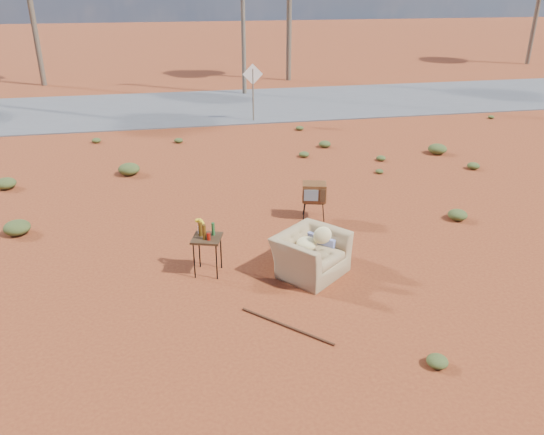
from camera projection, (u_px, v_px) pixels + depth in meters
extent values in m
plane|color=brown|center=(283.00, 279.00, 9.72)|extent=(140.00, 140.00, 0.00)
cube|color=#565659|center=(208.00, 106.00, 23.14)|extent=(140.00, 7.00, 0.04)
imported|color=#977B52|center=(311.00, 248.00, 9.71)|extent=(1.45, 1.39, 1.07)
ellipsoid|color=beige|center=(307.00, 244.00, 9.67)|extent=(0.39, 0.39, 0.23)
ellipsoid|color=beige|center=(322.00, 235.00, 9.51)|extent=(0.34, 0.17, 0.34)
cube|color=navy|center=(323.00, 246.00, 10.26)|extent=(0.90, 0.94, 0.62)
cube|color=black|center=(314.00, 201.00, 12.06)|extent=(0.55, 0.47, 0.03)
cylinder|color=black|center=(304.00, 212.00, 12.01)|extent=(0.03, 0.03, 0.43)
cylinder|color=black|center=(323.00, 213.00, 11.98)|extent=(0.03, 0.03, 0.43)
cylinder|color=black|center=(304.00, 207.00, 12.31)|extent=(0.03, 0.03, 0.43)
cylinder|color=black|center=(323.00, 207.00, 12.29)|extent=(0.03, 0.03, 0.43)
cube|color=brown|center=(314.00, 192.00, 11.97)|extent=(0.62, 0.53, 0.41)
cube|color=slate|center=(311.00, 195.00, 11.78)|extent=(0.31, 0.10, 0.26)
cube|color=#472D19|center=(323.00, 196.00, 11.76)|extent=(0.12, 0.05, 0.29)
cube|color=#392714|center=(207.00, 238.00, 9.64)|extent=(0.65, 0.65, 0.04)
cylinder|color=black|center=(194.00, 261.00, 9.62)|extent=(0.02, 0.02, 0.72)
cylinder|color=black|center=(217.00, 262.00, 9.58)|extent=(0.02, 0.02, 0.72)
cylinder|color=black|center=(199.00, 250.00, 9.99)|extent=(0.02, 0.02, 0.72)
cylinder|color=black|center=(221.00, 251.00, 9.95)|extent=(0.02, 0.02, 0.72)
cylinder|color=#4A2F0C|center=(200.00, 229.00, 9.64)|extent=(0.07, 0.07, 0.27)
cylinder|color=#4A2F0C|center=(204.00, 232.00, 9.50)|extent=(0.07, 0.07, 0.29)
cylinder|color=#214F22|center=(213.00, 229.00, 9.66)|extent=(0.06, 0.06, 0.25)
cylinder|color=red|center=(209.00, 236.00, 9.50)|extent=(0.07, 0.07, 0.13)
cylinder|color=silver|center=(200.00, 230.00, 9.76)|extent=(0.08, 0.08, 0.14)
ellipsoid|color=gold|center=(200.00, 222.00, 9.69)|extent=(0.17, 0.17, 0.12)
cylinder|color=#492413|center=(286.00, 326.00, 8.36)|extent=(1.23, 1.25, 0.05)
cylinder|color=brown|center=(253.00, 96.00, 20.33)|extent=(0.06, 0.06, 2.00)
cube|color=silver|center=(253.00, 74.00, 20.01)|extent=(0.78, 0.04, 0.78)
cylinder|color=brown|center=(34.00, 25.00, 26.74)|extent=(0.28, 0.28, 6.00)
cylinder|color=brown|center=(289.00, 13.00, 28.01)|extent=(0.28, 0.28, 7.00)
cylinder|color=brown|center=(537.00, 12.00, 33.90)|extent=(0.28, 0.28, 6.50)
cylinder|color=brown|center=(243.00, 6.00, 24.13)|extent=(0.20, 0.20, 8.00)
ellipsoid|color=#3F4D21|center=(17.00, 228.00, 11.40)|extent=(0.56, 0.56, 0.31)
ellipsoid|color=#3F4D21|center=(458.00, 215.00, 12.11)|extent=(0.44, 0.44, 0.24)
ellipsoid|color=#3F4D21|center=(129.00, 169.00, 14.93)|extent=(0.60, 0.60, 0.33)
ellipsoid|color=#3F4D21|center=(473.00, 166.00, 15.40)|extent=(0.36, 0.36, 0.20)
ellipsoid|color=#3F4D21|center=(325.00, 144.00, 17.42)|extent=(0.40, 0.40, 0.22)
ellipsoid|color=#3F4D21|center=(179.00, 140.00, 17.92)|extent=(0.30, 0.30, 0.17)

